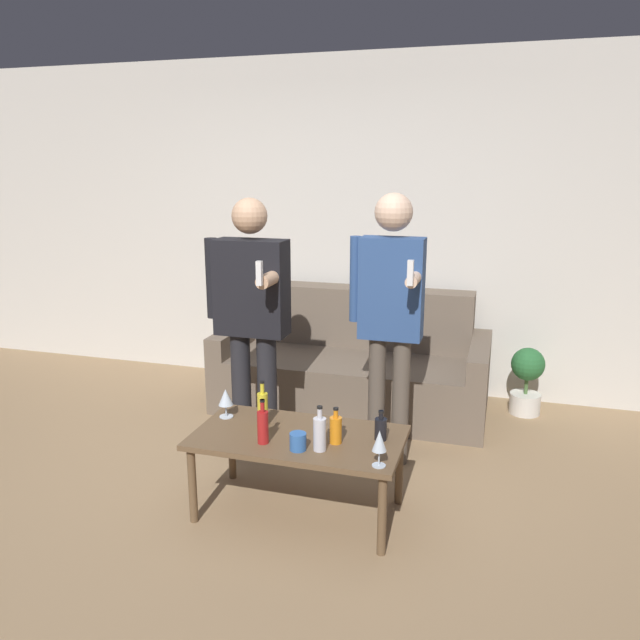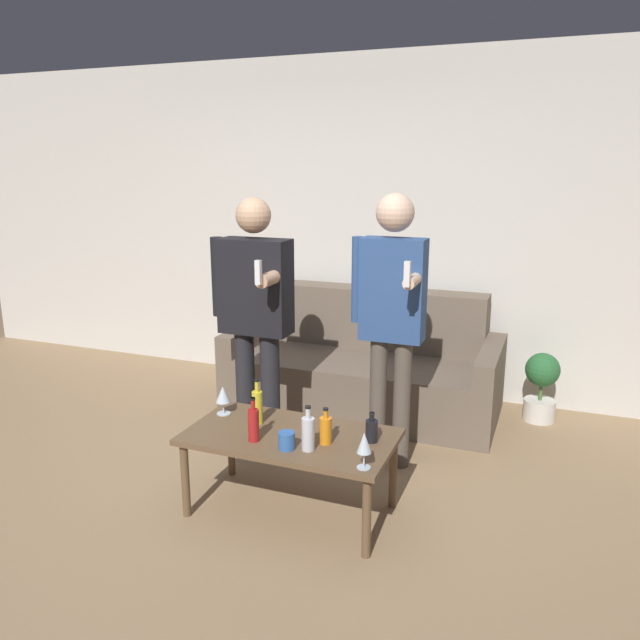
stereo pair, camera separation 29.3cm
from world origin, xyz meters
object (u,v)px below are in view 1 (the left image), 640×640
at_px(couch, 354,367).
at_px(person_standing_left, 251,309).
at_px(coffee_table, 298,443).
at_px(bottle_orange, 263,408).
at_px(person_standing_right, 390,306).

xyz_separation_m(couch, person_standing_left, (-0.44, -0.98, 0.65)).
height_order(coffee_table, bottle_orange, bottle_orange).
relative_size(coffee_table, bottle_orange, 4.33).
distance_m(coffee_table, person_standing_left, 1.00).
distance_m(couch, person_standing_left, 1.25).
xyz_separation_m(bottle_orange, person_standing_right, (0.57, 0.67, 0.46)).
distance_m(couch, coffee_table, 1.62).
distance_m(person_standing_left, person_standing_right, 0.88).
bearing_deg(person_standing_left, bottle_orange, -62.65).
bearing_deg(coffee_table, couch, 93.00).
bearing_deg(bottle_orange, person_standing_left, 117.35).
height_order(bottle_orange, person_standing_left, person_standing_left).
bearing_deg(person_standing_left, person_standing_right, 6.02).
xyz_separation_m(couch, coffee_table, (0.08, -1.62, 0.09)).
bearing_deg(person_standing_right, couch, 115.95).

